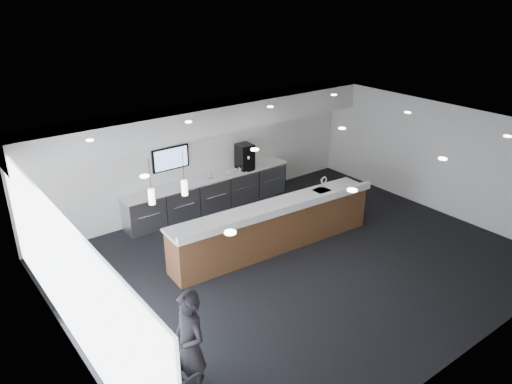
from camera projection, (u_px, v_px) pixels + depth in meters
ground at (297, 263)px, 11.39m from camera, size 10.00×10.00×0.00m
ceiling at (301, 137)px, 10.21m from camera, size 10.00×8.00×0.02m
back_wall at (202, 155)px, 13.72m from camera, size 10.00×0.02×3.00m
left_wall at (67, 282)px, 8.01m from camera, size 0.02×8.00×3.00m
right_wall at (436, 157)px, 13.59m from camera, size 0.02×8.00×3.00m
soffit_bulkhead at (209, 118)px, 12.94m from camera, size 10.00×0.90×0.70m
alcove_panel at (202, 152)px, 13.66m from camera, size 9.80×0.06×1.40m
window_blinds_wall at (69, 281)px, 8.03m from camera, size 0.04×7.36×2.55m
back_credenza at (210, 193)px, 13.86m from camera, size 5.06×0.66×0.95m
wall_tv at (171, 158)px, 13.03m from camera, size 1.05×0.08×0.62m
pendant_left at (181, 186)px, 9.75m from camera, size 0.12×0.12×0.30m
pendant_right at (149, 195)px, 9.36m from camera, size 0.12×0.12×0.30m
ceiling_can_lights at (301, 138)px, 10.22m from camera, size 7.00×5.00×0.02m
service_counter at (274, 226)px, 11.81m from camera, size 5.39×1.20×1.49m
coffee_machine at (245, 156)px, 14.19m from camera, size 0.44×0.56×0.73m
info_sign_left at (210, 175)px, 13.57m from camera, size 0.15×0.07×0.20m
info_sign_right at (246, 166)px, 14.22m from camera, size 0.16×0.02×0.21m
lounge_guest at (190, 346)px, 7.47m from camera, size 0.48×0.70×1.85m
cup_0 at (255, 165)px, 14.45m from camera, size 0.10×0.10×0.10m
cup_1 at (252, 166)px, 14.37m from camera, size 0.14×0.14×0.10m
cup_2 at (248, 167)px, 14.29m from camera, size 0.13×0.13×0.10m
cup_3 at (244, 168)px, 14.21m from camera, size 0.13×0.13×0.10m
cup_4 at (240, 169)px, 14.13m from camera, size 0.14×0.14×0.10m
cup_5 at (236, 170)px, 14.06m from camera, size 0.11×0.11×0.10m
cup_6 at (232, 171)px, 13.98m from camera, size 0.14×0.14×0.10m
cup_7 at (228, 173)px, 13.90m from camera, size 0.12×0.12×0.10m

